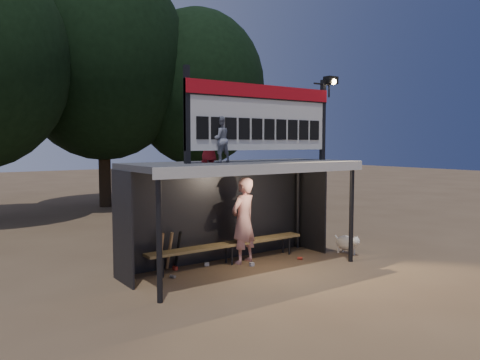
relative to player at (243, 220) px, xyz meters
name	(u,v)px	position (x,y,z in m)	size (l,w,h in m)	color
ground	(243,269)	(-0.32, -0.44, -0.97)	(80.00, 80.00, 0.00)	brown
player	(243,220)	(0.00, 0.00, 0.00)	(0.71, 0.47, 1.94)	white
child_a	(220,139)	(-0.92, -0.44, 1.82)	(0.46, 0.36, 0.95)	gray
child_b	(208,141)	(-1.05, -0.22, 1.78)	(0.42, 0.28, 0.87)	#A91A20
dugout_shelter	(237,183)	(-0.32, -0.20, 0.87)	(5.10, 2.08, 2.32)	#3B3B3D
scoreboard_assembly	(264,115)	(0.23, -0.45, 2.35)	(4.10, 0.27, 1.99)	black
bench	(229,245)	(-0.32, 0.11, -0.54)	(4.00, 0.35, 0.48)	olive
tree_mid	(102,60)	(0.68, 11.06, 5.19)	(7.22, 7.22, 10.36)	black
tree_right	(197,88)	(4.68, 10.06, 4.22)	(6.08, 6.08, 8.72)	black
dog	(348,243)	(2.56, -0.81, -0.69)	(0.36, 0.81, 0.49)	beige
bats	(169,251)	(-1.67, 0.38, -0.54)	(0.47, 0.32, 0.84)	#9C7049
litter	(223,266)	(-0.62, -0.09, -0.93)	(3.23, 1.01, 0.08)	red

